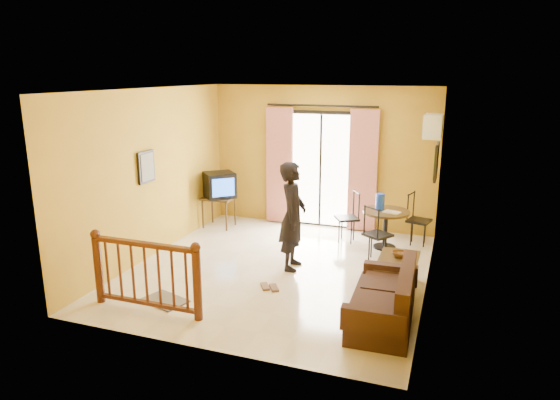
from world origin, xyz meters
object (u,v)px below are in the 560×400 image
(television, at_px, (220,185))
(coffee_table, at_px, (397,269))
(dining_table, at_px, (386,219))
(standing_person, at_px, (293,216))
(sofa, at_px, (386,303))

(television, height_order, coffee_table, television)
(dining_table, distance_m, standing_person, 1.93)
(sofa, bearing_deg, standing_person, 139.06)
(coffee_table, bearing_deg, sofa, -90.08)
(coffee_table, bearing_deg, standing_person, 171.37)
(standing_person, bearing_deg, sofa, -135.13)
(sofa, xyz_separation_m, standing_person, (-1.67, 1.35, 0.58))
(coffee_table, height_order, sofa, sofa)
(dining_table, height_order, sofa, sofa)
(television, height_order, dining_table, television)
(television, distance_m, standing_person, 2.57)
(coffee_table, relative_size, sofa, 0.63)
(sofa, relative_size, standing_person, 0.92)
(standing_person, bearing_deg, dining_table, -47.39)
(coffee_table, distance_m, sofa, 1.10)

